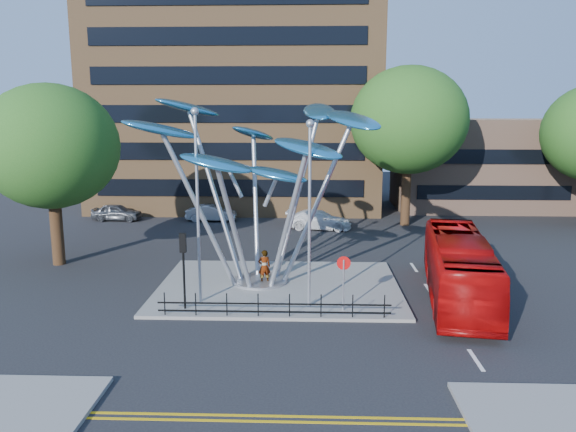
{
  "coord_description": "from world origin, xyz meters",
  "views": [
    {
      "loc": [
        0.4,
        -21.04,
        8.87
      ],
      "look_at": [
        -0.47,
        4.0,
        4.08
      ],
      "focal_mm": 35.0,
      "sensor_mm": 36.0,
      "label": 1
    }
  ],
  "objects_px": {
    "tree_right": "(409,120)",
    "street_lamp_left": "(197,189)",
    "traffic_light_island": "(183,255)",
    "tree_left": "(50,147)",
    "street_lamp_right": "(310,198)",
    "parked_car_mid": "(211,213)",
    "parked_car_left": "(117,212)",
    "leaf_sculpture": "(258,150)",
    "parked_car_right": "(319,220)",
    "red_bus": "(459,268)",
    "pedestrian": "(264,267)",
    "no_entry_sign_island": "(344,274)"
  },
  "relations": [
    {
      "from": "street_lamp_right",
      "to": "tree_left",
      "type": "bearing_deg",
      "value": 154.23
    },
    {
      "from": "traffic_light_island",
      "to": "no_entry_sign_island",
      "type": "relative_size",
      "value": 1.4
    },
    {
      "from": "leaf_sculpture",
      "to": "parked_car_right",
      "type": "xyz_separation_m",
      "value": [
        3.35,
        13.57,
        -6.17
      ]
    },
    {
      "from": "leaf_sculpture",
      "to": "parked_car_right",
      "type": "height_order",
      "value": "leaf_sculpture"
    },
    {
      "from": "traffic_light_island",
      "to": "parked_car_mid",
      "type": "height_order",
      "value": "traffic_light_island"
    },
    {
      "from": "traffic_light_island",
      "to": "pedestrian",
      "type": "relative_size",
      "value": 1.97
    },
    {
      "from": "street_lamp_left",
      "to": "parked_car_right",
      "type": "relative_size",
      "value": 1.81
    },
    {
      "from": "tree_right",
      "to": "traffic_light_island",
      "type": "relative_size",
      "value": 3.54
    },
    {
      "from": "pedestrian",
      "to": "parked_car_right",
      "type": "bearing_deg",
      "value": -118.38
    },
    {
      "from": "tree_left",
      "to": "street_lamp_right",
      "type": "xyz_separation_m",
      "value": [
        14.5,
        -7.0,
        -1.7
      ]
    },
    {
      "from": "traffic_light_island",
      "to": "red_bus",
      "type": "distance_m",
      "value": 12.76
    },
    {
      "from": "leaf_sculpture",
      "to": "pedestrian",
      "type": "bearing_deg",
      "value": -50.61
    },
    {
      "from": "pedestrian",
      "to": "parked_car_mid",
      "type": "height_order",
      "value": "pedestrian"
    },
    {
      "from": "pedestrian",
      "to": "traffic_light_island",
      "type": "bearing_deg",
      "value": 33.43
    },
    {
      "from": "red_bus",
      "to": "pedestrian",
      "type": "xyz_separation_m",
      "value": [
        -9.29,
        1.67,
        -0.51
      ]
    },
    {
      "from": "tree_right",
      "to": "tree_left",
      "type": "distance_m",
      "value": 25.09
    },
    {
      "from": "tree_left",
      "to": "no_entry_sign_island",
      "type": "bearing_deg",
      "value": -25.07
    },
    {
      "from": "tree_right",
      "to": "tree_left",
      "type": "bearing_deg",
      "value": -151.39
    },
    {
      "from": "street_lamp_left",
      "to": "pedestrian",
      "type": "xyz_separation_m",
      "value": [
        2.74,
        2.8,
        -4.33
      ]
    },
    {
      "from": "street_lamp_left",
      "to": "pedestrian",
      "type": "relative_size",
      "value": 5.05
    },
    {
      "from": "traffic_light_island",
      "to": "tree_right",
      "type": "bearing_deg",
      "value": 56.31
    },
    {
      "from": "tree_right",
      "to": "street_lamp_left",
      "type": "height_order",
      "value": "tree_right"
    },
    {
      "from": "tree_left",
      "to": "street_lamp_right",
      "type": "relative_size",
      "value": 1.24
    },
    {
      "from": "leaf_sculpture",
      "to": "street_lamp_left",
      "type": "distance_m",
      "value": 4.28
    },
    {
      "from": "traffic_light_island",
      "to": "red_bus",
      "type": "relative_size",
      "value": 0.31
    },
    {
      "from": "leaf_sculpture",
      "to": "street_lamp_left",
      "type": "bearing_deg",
      "value": -127.4
    },
    {
      "from": "parked_car_left",
      "to": "parked_car_mid",
      "type": "relative_size",
      "value": 0.99
    },
    {
      "from": "traffic_light_island",
      "to": "parked_car_mid",
      "type": "bearing_deg",
      "value": 96.44
    },
    {
      "from": "red_bus",
      "to": "parked_car_mid",
      "type": "height_order",
      "value": "red_bus"
    },
    {
      "from": "tree_left",
      "to": "no_entry_sign_island",
      "type": "xyz_separation_m",
      "value": [
        16.0,
        -7.48,
        -4.98
      ]
    },
    {
      "from": "tree_right",
      "to": "parked_car_mid",
      "type": "height_order",
      "value": "tree_right"
    },
    {
      "from": "tree_right",
      "to": "traffic_light_island",
      "type": "distance_m",
      "value": 24.06
    },
    {
      "from": "parked_car_left",
      "to": "parked_car_right",
      "type": "relative_size",
      "value": 0.82
    },
    {
      "from": "no_entry_sign_island",
      "to": "pedestrian",
      "type": "xyz_separation_m",
      "value": [
        -3.76,
        3.78,
        -0.79
      ]
    },
    {
      "from": "leaf_sculpture",
      "to": "no_entry_sign_island",
      "type": "height_order",
      "value": "leaf_sculpture"
    },
    {
      "from": "parked_car_mid",
      "to": "parked_car_left",
      "type": "bearing_deg",
      "value": 90.33
    },
    {
      "from": "street_lamp_left",
      "to": "traffic_light_island",
      "type": "height_order",
      "value": "street_lamp_left"
    },
    {
      "from": "tree_right",
      "to": "traffic_light_island",
      "type": "bearing_deg",
      "value": -123.69
    },
    {
      "from": "red_bus",
      "to": "parked_car_left",
      "type": "xyz_separation_m",
      "value": [
        -22.52,
        18.37,
        -0.86
      ]
    },
    {
      "from": "street_lamp_right",
      "to": "pedestrian",
      "type": "relative_size",
      "value": 4.76
    },
    {
      "from": "tree_left",
      "to": "pedestrian",
      "type": "relative_size",
      "value": 5.92
    },
    {
      "from": "street_lamp_right",
      "to": "no_entry_sign_island",
      "type": "bearing_deg",
      "value": -17.87
    },
    {
      "from": "tree_left",
      "to": "street_lamp_left",
      "type": "height_order",
      "value": "tree_left"
    },
    {
      "from": "street_lamp_left",
      "to": "parked_car_mid",
      "type": "xyz_separation_m",
      "value": [
        -2.81,
        19.5,
        -4.7
      ]
    },
    {
      "from": "traffic_light_island",
      "to": "parked_car_left",
      "type": "distance_m",
      "value": 22.89
    },
    {
      "from": "street_lamp_left",
      "to": "parked_car_right",
      "type": "xyz_separation_m",
      "value": [
        5.78,
        16.75,
        -4.65
      ]
    },
    {
      "from": "pedestrian",
      "to": "parked_car_left",
      "type": "height_order",
      "value": "pedestrian"
    },
    {
      "from": "street_lamp_right",
      "to": "red_bus",
      "type": "height_order",
      "value": "street_lamp_right"
    },
    {
      "from": "tree_right",
      "to": "parked_car_left",
      "type": "relative_size",
      "value": 3.05
    },
    {
      "from": "no_entry_sign_island",
      "to": "parked_car_right",
      "type": "bearing_deg",
      "value": 92.31
    }
  ]
}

